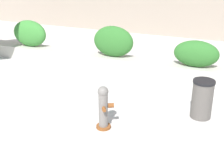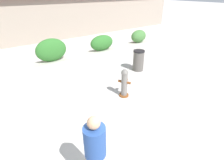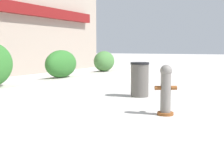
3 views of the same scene
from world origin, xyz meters
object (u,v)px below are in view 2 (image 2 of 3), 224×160
hedge_bush_4 (139,36)px  trash_bin (138,60)px  pedestrian (95,150)px  hedge_bush_2 (51,50)px  fire_hydrant (124,83)px  hedge_bush_3 (102,43)px

hedge_bush_4 → trash_bin: (-2.32, -2.42, -0.39)m
trash_bin → pedestrian: bearing=-141.9°
hedge_bush_2 → fire_hydrant: (1.28, -3.84, -0.49)m
hedge_bush_3 → trash_bin: 2.51m
hedge_bush_4 → pedestrian: bearing=-139.0°
hedge_bush_4 → trash_bin: 3.38m
hedge_bush_4 → trash_bin: hedge_bush_4 is taller
hedge_bush_3 → hedge_bush_4: 2.84m
hedge_bush_2 → trash_bin: 4.18m
hedge_bush_3 → trash_bin: hedge_bush_3 is taller
hedge_bush_4 → fire_hydrant: (-4.41, -3.84, -0.35)m
hedge_bush_2 → fire_hydrant: 4.08m
hedge_bush_2 → hedge_bush_3: size_ratio=1.02×
fire_hydrant → hedge_bush_3: bearing=67.8°
hedge_bush_4 → pedestrian: size_ratio=0.64×
hedge_bush_4 → trash_bin: bearing=-133.8°
hedge_bush_2 → trash_bin: bearing=-35.7°
hedge_bush_3 → hedge_bush_4: size_ratio=1.28×
hedge_bush_2 → trash_bin: hedge_bush_2 is taller
hedge_bush_3 → hedge_bush_4: (2.84, 0.00, -0.03)m
hedge_bush_2 → hedge_bush_4: size_ratio=1.31×
pedestrian → trash_bin: 5.98m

